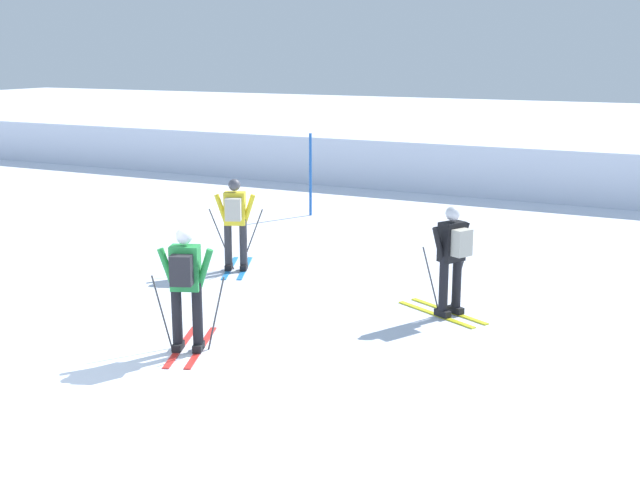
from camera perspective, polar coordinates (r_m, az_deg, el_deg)
ground_plane at (r=10.66m, az=-15.65°, el=-9.37°), size 120.00×120.00×0.00m
far_snow_ridge at (r=27.29m, az=12.12°, el=5.89°), size 80.00×8.74×1.43m
skier_yellow at (r=15.02m, az=-5.91°, el=1.37°), size 1.00×1.61×1.71m
skier_green at (r=11.04m, az=-9.30°, el=-3.02°), size 0.96×1.62×1.71m
skier_black at (r=12.53m, az=9.14°, el=-1.08°), size 1.59×1.06×1.71m
trail_marker_pole at (r=20.09m, az=-0.67°, el=4.54°), size 0.07×0.07×2.01m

